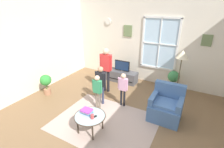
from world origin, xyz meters
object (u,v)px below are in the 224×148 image
object	(u,v)px
person_red_shirt	(106,65)
potted_plant_by_window	(173,79)
potted_plant_corner	(46,82)
cup	(92,117)
floor_lamp	(182,60)
television	(122,66)
coffee_table	(90,117)
remote_near_books	(94,117)
person_pink_shirt	(123,86)
tv_stand	(122,76)
person_green_shirt	(98,89)
armchair	(166,106)
person_black_shirt	(101,81)
book_stack	(87,111)

from	to	relation	value
person_red_shirt	potted_plant_by_window	bearing A→B (deg)	28.42
person_red_shirt	potted_plant_corner	size ratio (longest dim) A/B	2.19
cup	floor_lamp	xyz separation A→B (m)	(1.39, 2.19, 0.87)
television	coffee_table	bearing A→B (deg)	-79.04
potted_plant_by_window	remote_near_books	bearing A→B (deg)	-111.97
person_red_shirt	potted_plant_corner	xyz separation A→B (m)	(-1.57, -1.11, -0.49)
television	person_pink_shirt	xyz separation A→B (m)	(0.73, -1.45, 0.01)
tv_stand	person_green_shirt	xyz separation A→B (m)	(0.20, -1.93, 0.43)
armchair	coffee_table	world-z (taller)	armchair
coffee_table	person_green_shirt	bearing A→B (deg)	112.11
television	person_black_shirt	world-z (taller)	person_black_shirt
person_green_shirt	cup	bearing A→B (deg)	-63.48
book_stack	remote_near_books	xyz separation A→B (m)	(0.23, -0.05, -0.04)
television	coffee_table	size ratio (longest dim) A/B	0.80
book_stack	person_red_shirt	bearing A→B (deg)	106.81
television	armchair	xyz separation A→B (m)	(1.92, -1.41, -0.29)
floor_lamp	potted_plant_by_window	bearing A→B (deg)	106.38
coffee_table	floor_lamp	bearing A→B (deg)	55.12
person_green_shirt	floor_lamp	xyz separation A→B (m)	(1.83, 1.30, 0.72)
person_red_shirt	floor_lamp	size ratio (longest dim) A/B	0.91
television	person_green_shirt	size ratio (longest dim) A/B	0.56
book_stack	floor_lamp	xyz separation A→B (m)	(1.61, 2.08, 0.87)
potted_plant_by_window	television	bearing A→B (deg)	-176.25
person_pink_shirt	floor_lamp	world-z (taller)	floor_lamp
television	potted_plant_corner	world-z (taller)	television
tv_stand	book_stack	xyz separation A→B (m)	(0.41, -2.71, 0.27)
cup	potted_plant_by_window	world-z (taller)	potted_plant_by_window
person_red_shirt	floor_lamp	bearing A→B (deg)	8.06
television	person_black_shirt	bearing A→B (deg)	-85.55
tv_stand	television	xyz separation A→B (m)	(-0.00, -0.00, 0.42)
tv_stand	book_stack	size ratio (longest dim) A/B	4.44
potted_plant_corner	tv_stand	bearing A→B (deg)	50.25
television	remote_near_books	world-z (taller)	television
person_green_shirt	remote_near_books	bearing A→B (deg)	-61.88
person_black_shirt	potted_plant_by_window	world-z (taller)	person_black_shirt
tv_stand	potted_plant_corner	size ratio (longest dim) A/B	1.71
coffee_table	potted_plant_by_window	world-z (taller)	potted_plant_by_window
coffee_table	potted_plant_corner	size ratio (longest dim) A/B	1.06
person_green_shirt	tv_stand	bearing A→B (deg)	95.79
tv_stand	potted_plant_by_window	distance (m)	1.83
coffee_table	person_black_shirt	world-z (taller)	person_black_shirt
book_stack	potted_plant_by_window	world-z (taller)	potted_plant_by_window
armchair	potted_plant_by_window	bearing A→B (deg)	94.18
potted_plant_by_window	person_green_shirt	bearing A→B (deg)	-128.25
coffee_table	book_stack	xyz separation A→B (m)	(-0.12, 0.05, 0.08)
armchair	remote_near_books	bearing A→B (deg)	-133.38
coffee_table	person_red_shirt	bearing A→B (deg)	109.77
armchair	book_stack	distance (m)	1.99
cup	potted_plant_corner	distance (m)	2.46
person_pink_shirt	potted_plant_corner	xyz separation A→B (m)	(-2.42, -0.58, -0.20)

